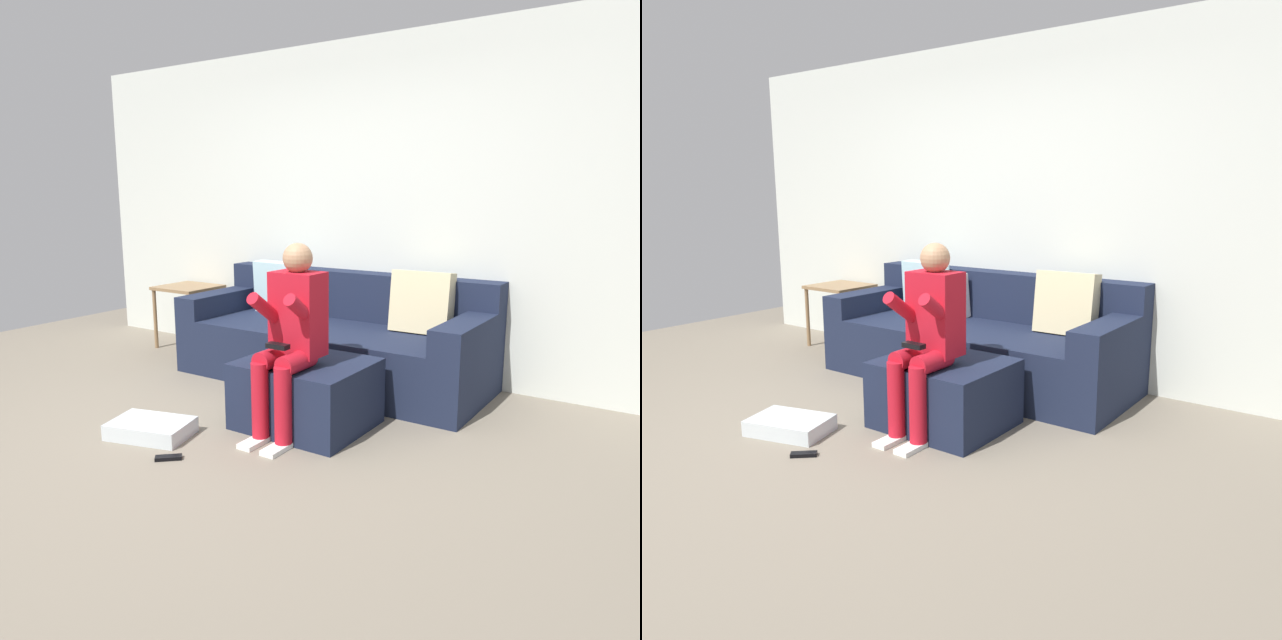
% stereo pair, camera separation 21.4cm
% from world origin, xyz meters
% --- Properties ---
extents(ground_plane, '(7.82, 7.82, 0.00)m').
position_xyz_m(ground_plane, '(0.00, 0.00, 0.00)').
color(ground_plane, slate).
extents(wall_back, '(6.01, 0.10, 2.69)m').
position_xyz_m(wall_back, '(0.00, 2.15, 1.35)').
color(wall_back, silver).
rests_on(wall_back, ground_plane).
extents(couch_sectional, '(2.48, 0.97, 0.92)m').
position_xyz_m(couch_sectional, '(0.03, 1.68, 0.33)').
color(couch_sectional, '#192138').
rests_on(couch_sectional, ground_plane).
extents(ottoman, '(0.79, 0.68, 0.43)m').
position_xyz_m(ottoman, '(0.41, 0.72, 0.22)').
color(ottoman, '#192138').
rests_on(ottoman, ground_plane).
extents(person_seated, '(0.31, 0.56, 1.19)m').
position_xyz_m(person_seated, '(0.41, 0.55, 0.66)').
color(person_seated, red).
rests_on(person_seated, ground_plane).
extents(storage_bin, '(0.56, 0.44, 0.10)m').
position_xyz_m(storage_bin, '(-0.30, 0.04, 0.05)').
color(storage_bin, silver).
rests_on(storage_bin, ground_plane).
extents(side_table, '(0.53, 0.51, 0.60)m').
position_xyz_m(side_table, '(-1.72, 1.81, 0.51)').
color(side_table, olive).
rests_on(side_table, ground_plane).
extents(remote_near_ottoman, '(0.15, 0.14, 0.02)m').
position_xyz_m(remote_near_ottoman, '(0.04, -0.14, 0.01)').
color(remote_near_ottoman, black).
rests_on(remote_near_ottoman, ground_plane).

